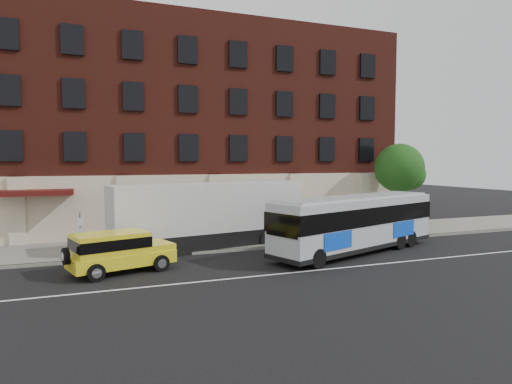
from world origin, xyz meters
name	(u,v)px	position (x,y,z in m)	size (l,w,h in m)	color
ground	(287,276)	(0.00, 0.00, 0.00)	(120.00, 120.00, 0.00)	black
sidewalk	(227,241)	(0.00, 9.00, 0.07)	(60.00, 6.00, 0.15)	gray
kerb	(242,249)	(0.00, 6.00, 0.07)	(60.00, 0.25, 0.15)	gray
lane_line	(282,274)	(0.00, 0.50, 0.01)	(60.00, 0.12, 0.01)	white
building	(197,129)	(-0.01, 16.92, 7.58)	(30.00, 12.10, 15.00)	#571D14
sign_pole	(80,234)	(-8.50, 6.15, 1.45)	(0.30, 0.20, 2.50)	slate
street_tree	(400,170)	(13.54, 9.48, 4.41)	(3.60, 3.60, 6.20)	#37261B
city_bus	(356,222)	(5.72, 3.29, 1.73)	(11.61, 6.16, 3.14)	#B0B4BA
yellow_suv	(117,250)	(-6.92, 3.33, 1.06)	(4.99, 3.11, 1.86)	yellow
shipping_container	(211,216)	(-1.50, 7.28, 1.87)	(11.60, 4.25, 3.79)	black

